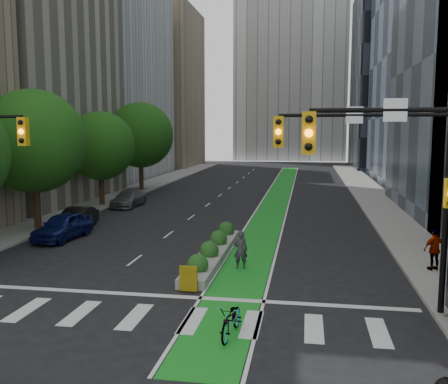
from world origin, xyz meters
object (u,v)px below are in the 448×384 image
(parked_car_left_far, at_px, (129,198))
(pedestrian_far, at_px, (435,249))
(cyclist, at_px, (241,250))
(parked_car_left_near, at_px, (63,226))
(median_planter, at_px, (213,251))
(parked_car_left_mid, at_px, (76,219))
(bicycle, at_px, (232,319))

(parked_car_left_far, distance_m, pedestrian_far, 25.63)
(cyclist, distance_m, parked_car_left_near, 11.76)
(parked_car_left_far, bearing_deg, parked_car_left_near, -86.41)
(median_planter, relative_size, cyclist, 5.85)
(parked_car_left_mid, xyz_separation_m, parked_car_left_far, (-0.02, 9.47, -0.01))
(cyclist, distance_m, parked_car_left_mid, 13.55)
(median_planter, height_order, cyclist, cyclist)
(median_planter, relative_size, pedestrian_far, 5.50)
(median_planter, distance_m, bicycle, 9.32)
(median_planter, distance_m, parked_car_left_far, 18.04)
(parked_car_left_far, bearing_deg, bicycle, -62.22)
(parked_car_left_far, bearing_deg, cyclist, -54.48)
(cyclist, relative_size, parked_car_left_far, 0.38)
(bicycle, relative_size, parked_car_left_mid, 0.48)
(median_planter, relative_size, parked_car_left_far, 2.23)
(parked_car_left_far, bearing_deg, pedestrian_far, -37.66)
(parked_car_left_near, xyz_separation_m, parked_car_left_far, (-0.57, 12.31, -0.10))
(parked_car_left_near, bearing_deg, bicycle, -40.27)
(parked_car_left_near, height_order, pedestrian_far, pedestrian_far)
(cyclist, height_order, parked_car_left_far, cyclist)
(bicycle, relative_size, cyclist, 1.14)
(bicycle, relative_size, parked_car_left_far, 0.44)
(pedestrian_far, bearing_deg, bicycle, 22.70)
(bicycle, xyz_separation_m, cyclist, (-0.71, 7.43, 0.35))
(bicycle, xyz_separation_m, parked_car_left_near, (-11.63, 11.79, 0.24))
(median_planter, bearing_deg, parked_car_left_mid, 150.57)
(median_planter, distance_m, parked_car_left_near, 9.76)
(parked_car_left_mid, distance_m, pedestrian_far, 21.05)
(parked_car_left_mid, distance_m, parked_car_left_far, 9.47)
(parked_car_left_near, relative_size, parked_car_left_far, 0.98)
(median_planter, height_order, parked_car_left_near, parked_car_left_near)
(bicycle, xyz_separation_m, pedestrian_far, (7.83, 8.12, 0.55))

